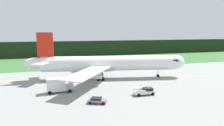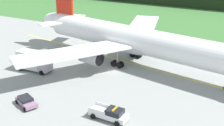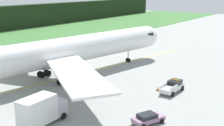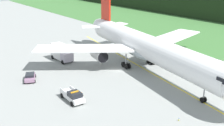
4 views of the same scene
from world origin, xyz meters
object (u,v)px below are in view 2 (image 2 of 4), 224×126
at_px(ops_pickup_truck, 110,114).
at_px(catering_truck, 33,61).
at_px(apron_cone, 111,108).
at_px(staff_car, 26,101).
at_px(airliner, 138,41).

distance_m(ops_pickup_truck, catering_truck, 22.29).
bearing_deg(apron_cone, staff_car, -158.38).
bearing_deg(airliner, ops_pickup_truck, -77.11).
distance_m(ops_pickup_truck, apron_cone, 2.50).
bearing_deg(apron_cone, catering_truck, 163.33).
bearing_deg(staff_car, airliner, 69.79).
relative_size(ops_pickup_truck, staff_car, 1.22).
distance_m(catering_truck, apron_cone, 20.67).
bearing_deg(apron_cone, ops_pickup_truck, -65.89).
bearing_deg(catering_truck, ops_pickup_truck, -21.40).
xyz_separation_m(ops_pickup_truck, apron_cone, (-0.99, 2.21, -0.58)).
distance_m(airliner, apron_cone, 18.60).
bearing_deg(airliner, catering_truck, -144.06).
height_order(airliner, ops_pickup_truck, airliner).
xyz_separation_m(airliner, ops_pickup_truck, (4.54, -19.86, -4.07)).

